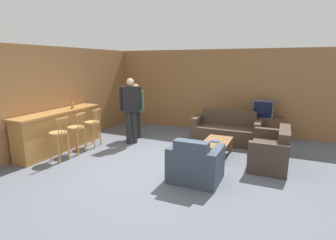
% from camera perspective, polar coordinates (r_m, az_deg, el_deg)
% --- Properties ---
extents(ground_plane, '(24.00, 24.00, 0.00)m').
position_cam_1_polar(ground_plane, '(5.74, -2.15, -10.12)').
color(ground_plane, '#565B66').
extents(wall_back, '(9.40, 0.08, 2.60)m').
position_cam_1_polar(wall_back, '(8.69, 8.23, 6.39)').
color(wall_back, olive).
rests_on(wall_back, ground_plane).
extents(wall_left, '(0.08, 8.57, 2.60)m').
position_cam_1_polar(wall_left, '(8.19, -18.13, 5.53)').
color(wall_left, olive).
rests_on(wall_left, ground_plane).
extents(bar_counter, '(0.55, 2.48, 1.02)m').
position_cam_1_polar(bar_counter, '(7.20, -22.44, -2.08)').
color(bar_counter, '#A87038').
rests_on(bar_counter, ground_plane).
extents(bar_chair_near, '(0.41, 0.41, 1.02)m').
position_cam_1_polar(bar_chair_near, '(6.39, -22.66, -3.37)').
color(bar_chair_near, '#B77F42').
rests_on(bar_chair_near, ground_plane).
extents(bar_chair_mid, '(0.41, 0.41, 1.02)m').
position_cam_1_polar(bar_chair_mid, '(6.77, -19.28, -2.25)').
color(bar_chair_mid, '#B77F42').
rests_on(bar_chair_mid, ground_plane).
extents(bar_chair_far, '(0.41, 0.41, 1.02)m').
position_cam_1_polar(bar_chair_far, '(7.20, -16.06, -1.17)').
color(bar_chair_far, '#B77F42').
rests_on(bar_chair_far, ground_plane).
extents(couch_far, '(1.82, 0.82, 0.87)m').
position_cam_1_polar(couch_far, '(7.51, 12.64, -2.36)').
color(couch_far, '#423328').
rests_on(couch_far, ground_plane).
extents(armchair_near, '(0.94, 0.78, 0.85)m').
position_cam_1_polar(armchair_near, '(5.03, 5.93, -9.63)').
color(armchair_near, '#384251').
rests_on(armchair_near, ground_plane).
extents(loveseat_right, '(0.76, 1.39, 0.84)m').
position_cam_1_polar(loveseat_right, '(6.15, 21.55, -6.33)').
color(loveseat_right, '#423328').
rests_on(loveseat_right, ground_plane).
extents(coffee_table, '(0.59, 1.08, 0.39)m').
position_cam_1_polar(coffee_table, '(6.30, 10.50, -5.03)').
color(coffee_table, brown).
rests_on(coffee_table, ground_plane).
extents(tv_unit, '(1.18, 0.55, 0.65)m').
position_cam_1_polar(tv_unit, '(8.13, 19.73, -1.63)').
color(tv_unit, '#513823').
rests_on(tv_unit, ground_plane).
extents(tv, '(0.56, 0.51, 0.51)m').
position_cam_1_polar(tv, '(8.01, 20.03, 2.39)').
color(tv, '#4C4C4C').
rests_on(tv, tv_unit).
extents(bottle, '(0.07, 0.07, 0.23)m').
position_cam_1_polar(bottle, '(7.28, -20.11, 3.16)').
color(bottle, '#B27A23').
rests_on(bottle, bar_counter).
extents(book_on_table, '(0.21, 0.14, 0.02)m').
position_cam_1_polar(book_on_table, '(6.24, 10.17, -4.58)').
color(book_on_table, navy).
rests_on(book_on_table, coffee_table).
extents(person_by_window, '(0.52, 0.20, 1.59)m').
position_cam_1_polar(person_by_window, '(7.72, -6.98, 2.70)').
color(person_by_window, black).
rests_on(person_by_window, ground_plane).
extents(person_by_counter, '(0.47, 0.43, 1.79)m').
position_cam_1_polar(person_by_counter, '(7.16, -8.07, 2.79)').
color(person_by_counter, black).
rests_on(person_by_counter, ground_plane).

